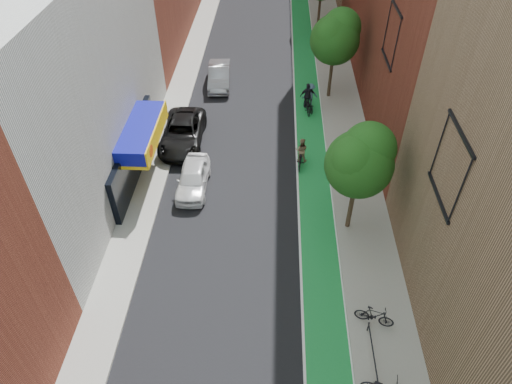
# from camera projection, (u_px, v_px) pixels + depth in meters

# --- Properties ---
(bike_lane) EXTENTS (2.00, 68.00, 0.01)m
(bike_lane) POSITION_uv_depth(u_px,v_px,m) (306.00, 84.00, 36.88)
(bike_lane) COLOR #167C35
(bike_lane) RESTS_ON ground
(sidewalk_left) EXTENTS (2.00, 68.00, 0.15)m
(sidewalk_left) POSITION_uv_depth(u_px,v_px,m) (184.00, 81.00, 37.17)
(sidewalk_left) COLOR gray
(sidewalk_left) RESTS_ON ground
(sidewalk_right) EXTENTS (3.00, 68.00, 0.15)m
(sidewalk_right) POSITION_uv_depth(u_px,v_px,m) (337.00, 84.00, 36.75)
(sidewalk_right) COLOR gray
(sidewalk_right) RESTS_ON ground
(building_left_white) EXTENTS (8.00, 20.00, 12.00)m
(building_left_white) POSITION_uv_depth(u_px,v_px,m) (43.00, 86.00, 24.44)
(building_left_white) COLOR silver
(building_left_white) RESTS_ON ground
(tree_near) EXTENTS (3.40, 3.36, 6.42)m
(tree_near) POSITION_uv_depth(u_px,v_px,m) (361.00, 160.00, 21.81)
(tree_near) COLOR #332619
(tree_near) RESTS_ON ground
(tree_mid) EXTENTS (3.55, 3.53, 6.74)m
(tree_mid) POSITION_uv_depth(u_px,v_px,m) (336.00, 36.00, 32.10)
(tree_mid) COLOR #332619
(tree_mid) RESTS_ON ground
(parked_car_white) EXTENTS (1.74, 4.29, 1.46)m
(parked_car_white) POSITION_uv_depth(u_px,v_px,m) (193.00, 178.00, 26.89)
(parked_car_white) COLOR silver
(parked_car_white) RESTS_ON ground
(parked_car_black) EXTENTS (2.74, 5.80, 1.60)m
(parked_car_black) POSITION_uv_depth(u_px,v_px,m) (183.00, 133.00, 30.30)
(parked_car_black) COLOR black
(parked_car_black) RESTS_ON ground
(parked_car_silver) EXTENTS (1.98, 4.85, 1.57)m
(parked_car_silver) POSITION_uv_depth(u_px,v_px,m) (219.00, 76.00, 36.33)
(parked_car_silver) COLOR gray
(parked_car_silver) RESTS_ON ground
(cyclist_lane_near) EXTENTS (0.88, 1.86, 1.98)m
(cyclist_lane_near) POSITION_uv_depth(u_px,v_px,m) (301.00, 155.00, 28.43)
(cyclist_lane_near) COLOR black
(cyclist_lane_near) RESTS_ON ground
(cyclist_lane_mid) EXTENTS (1.16, 1.95, 2.22)m
(cyclist_lane_mid) POSITION_uv_depth(u_px,v_px,m) (307.00, 101.00, 33.25)
(cyclist_lane_mid) COLOR black
(cyclist_lane_mid) RESTS_ON ground
(cyclist_lane_far) EXTENTS (1.23, 1.84, 2.08)m
(cyclist_lane_far) POSITION_uv_depth(u_px,v_px,m) (310.00, 99.00, 33.38)
(cyclist_lane_far) COLOR black
(cyclist_lane_far) RESTS_ON ground
(parked_bike_mid) EXTENTS (1.82, 0.99, 1.05)m
(parked_bike_mid) POSITION_uv_depth(u_px,v_px,m) (374.00, 316.00, 19.95)
(parked_bike_mid) COLOR black
(parked_bike_mid) RESTS_ON sidewalk_right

